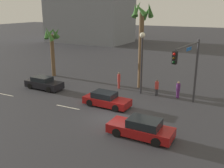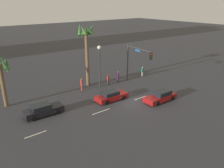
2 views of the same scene
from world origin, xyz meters
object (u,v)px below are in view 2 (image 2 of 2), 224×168
object	(u,v)px
pedestrian_2	(118,76)
streetlamp	(99,59)
car_0	(161,96)
car_2	(43,110)
pedestrian_3	(108,79)
pedestrian_1	(82,84)
traffic_signal	(135,58)
pedestrian_0	(142,71)
palm_tree_1	(86,44)
car_1	(111,96)
palm_tree_0	(1,71)

from	to	relation	value
pedestrian_2	streetlamp	bearing A→B (deg)	-174.80
car_0	car_2	distance (m)	14.70
streetlamp	pedestrian_3	xyz separation A→B (m)	(1.67, 0.12, -3.55)
pedestrian_1	car_2	bearing A→B (deg)	-152.60
pedestrian_2	pedestrian_3	xyz separation A→B (m)	(-2.12, -0.23, -0.01)
traffic_signal	pedestrian_0	distance (m)	5.49
pedestrian_2	palm_tree_1	xyz separation A→B (m)	(-4.67, 1.67, 5.53)
car_0	pedestrian_0	world-z (taller)	pedestrian_0
car_1	palm_tree_1	bearing A→B (deg)	84.32
car_0	traffic_signal	world-z (taller)	traffic_signal
streetlamp	palm_tree_0	size ratio (longest dim) A/B	0.98
pedestrian_0	palm_tree_0	size ratio (longest dim) A/B	0.26
car_2	streetlamp	world-z (taller)	streetlamp
traffic_signal	car_0	bearing A→B (deg)	-104.53
traffic_signal	streetlamp	distance (m)	5.57
car_2	palm_tree_1	distance (m)	12.16
car_2	pedestrian_1	world-z (taller)	pedestrian_1
traffic_signal	pedestrian_3	world-z (taller)	traffic_signal
car_1	streetlamp	size ratio (longest dim) A/B	0.69
streetlamp	pedestrian_0	world-z (taller)	streetlamp
pedestrian_3	palm_tree_0	distance (m)	15.07
streetlamp	palm_tree_1	bearing A→B (deg)	113.43
streetlamp	car_2	bearing A→B (deg)	-162.36
pedestrian_1	pedestrian_2	size ratio (longest dim) A/B	1.08
car_2	palm_tree_1	size ratio (longest dim) A/B	0.47
palm_tree_0	car_2	bearing A→B (deg)	-62.32
car_2	streetlamp	size ratio (longest dim) A/B	0.70
car_2	pedestrian_3	size ratio (longest dim) A/B	2.65
streetlamp	pedestrian_1	distance (m)	4.48
car_0	pedestrian_1	distance (m)	11.34
car_2	pedestrian_1	xyz separation A→B (m)	(7.39, 3.83, 0.35)
streetlamp	palm_tree_1	distance (m)	2.97
car_1	streetlamp	xyz separation A→B (m)	(1.55, 4.79, 3.81)
traffic_signal	streetlamp	size ratio (longest dim) A/B	0.94
car_1	pedestrian_0	xyz separation A→B (m)	(10.53, 4.72, 0.25)
car_2	pedestrian_0	bearing A→B (deg)	9.38
streetlamp	pedestrian_0	size ratio (longest dim) A/B	3.84
palm_tree_0	palm_tree_1	xyz separation A→B (m)	(11.98, 0.20, 1.91)
car_0	palm_tree_1	bearing A→B (deg)	111.20
car_0	streetlamp	size ratio (longest dim) A/B	0.73
car_1	pedestrian_3	bearing A→B (deg)	56.73
traffic_signal	car_2	bearing A→B (deg)	-176.14
pedestrian_0	palm_tree_1	distance (m)	11.50
car_2	traffic_signal	bearing A→B (deg)	3.86
car_2	traffic_signal	size ratio (longest dim) A/B	0.74
pedestrian_1	car_1	bearing A→B (deg)	-76.93
streetlamp	pedestrian_0	xyz separation A→B (m)	(8.97, -0.08, -3.57)
traffic_signal	streetlamp	world-z (taller)	streetlamp
streetlamp	palm_tree_1	xyz separation A→B (m)	(-0.87, 2.02, 1.99)
car_0	traffic_signal	bearing A→B (deg)	75.47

